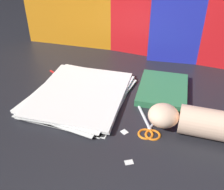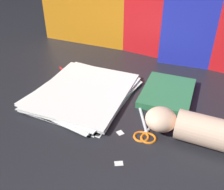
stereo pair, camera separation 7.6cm
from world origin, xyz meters
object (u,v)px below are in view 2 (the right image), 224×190
Objects in this scene: scissors at (147,129)px; hand_forearm at (209,132)px; paper_stack at (84,92)px; book_closed at (167,93)px.

scissors is 0.53× the size of hand_forearm.
hand_forearm is at bearing 6.18° from scissors.
paper_stack reaches higher than scissors.
scissors is (0.25, -0.07, -0.00)m from paper_stack.
paper_stack is at bearing -155.08° from book_closed.
book_closed reaches higher than paper_stack.
scissors is at bearing -173.82° from hand_forearm.
paper_stack is 0.28m from book_closed.
book_closed is (0.25, 0.12, 0.00)m from paper_stack.
book_closed is 0.23m from hand_forearm.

